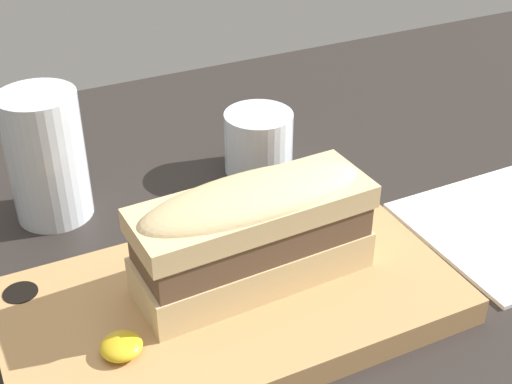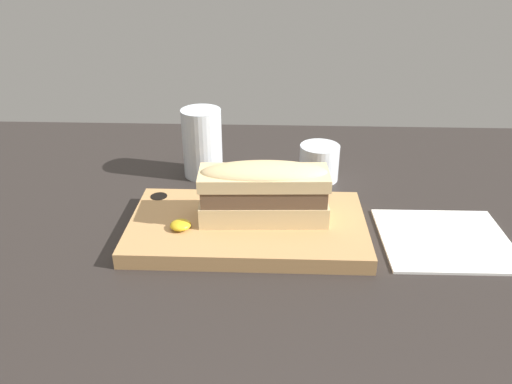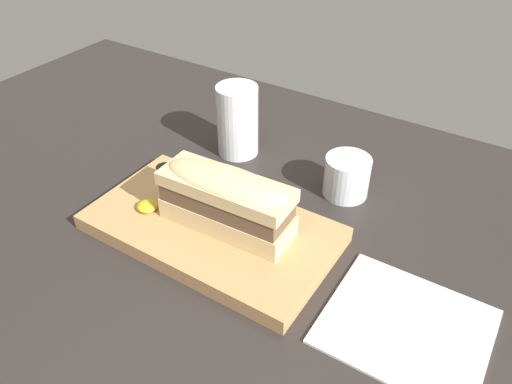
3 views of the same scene
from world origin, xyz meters
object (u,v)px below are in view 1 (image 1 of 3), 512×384
object	(u,v)px
serving_board	(229,303)
wine_glass	(259,145)
water_glass	(48,164)
sandwich	(251,226)

from	to	relation	value
serving_board	wine_glass	bearing A→B (deg)	58.18
serving_board	water_glass	distance (cm)	22.51
water_glass	wine_glass	world-z (taller)	water_glass
sandwich	water_glass	distance (cm)	22.40
serving_board	sandwich	world-z (taller)	sandwich
sandwich	wine_glass	bearing A→B (deg)	62.36
sandwich	serving_board	bearing A→B (deg)	-157.12
water_glass	wine_glass	xyz separation A→B (cm)	(21.02, -0.99, -2.54)
serving_board	water_glass	xyz separation A→B (cm)	(-9.14, 20.14, 4.21)
wine_glass	water_glass	bearing A→B (deg)	177.30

